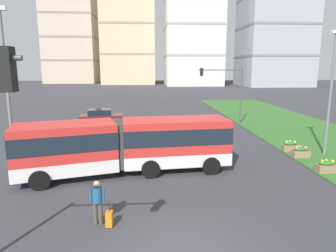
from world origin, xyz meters
name	(u,v)px	position (x,y,z in m)	size (l,w,h in m)	color
articulated_bus	(127,145)	(-2.28, 7.78, 1.65)	(12.05, 4.67, 3.00)	red
car_maroon_sedan	(101,117)	(-6.04, 23.00, 0.75)	(4.56, 2.39, 1.58)	maroon
pedestrian_crossing	(97,200)	(-3.00, 2.13, 1.00)	(0.58, 0.36, 1.74)	#4C4238
rolling_suitcase	(109,219)	(-2.55, 1.93, 0.31)	(0.26, 0.37, 0.97)	orange
flower_planter_2	(327,166)	(8.97, 6.96, 0.43)	(1.10, 0.56, 0.74)	#937051
flower_planter_3	(301,152)	(8.97, 9.88, 0.43)	(1.10, 0.56, 0.74)	#937051
flower_planter_4	(290,146)	(8.97, 11.39, 0.43)	(1.10, 0.56, 0.74)	#937051
traffic_light_far_right	(227,85)	(7.03, 22.00, 4.07)	(4.57, 0.28, 5.84)	#474C51
streetlight_left	(7,86)	(-8.50, 7.91, 4.91)	(0.70, 0.28, 8.94)	slate
streetlight_median	(331,89)	(10.87, 10.34, 4.54)	(0.70, 0.28, 8.21)	slate
apartment_tower_west	(71,28)	(-30.00, 112.36, 20.38)	(18.65, 17.85, 40.72)	#C6B299
apartment_tower_westcentre	(129,27)	(-7.85, 104.61, 19.95)	(18.53, 20.06, 39.87)	beige
apartment_tower_centre	(193,14)	(13.79, 93.98, 23.12)	(18.11, 19.52, 46.20)	silver
apartment_tower_eastcentre	(276,13)	(38.88, 87.37, 22.37)	(20.13, 19.15, 44.70)	#9EA3AD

